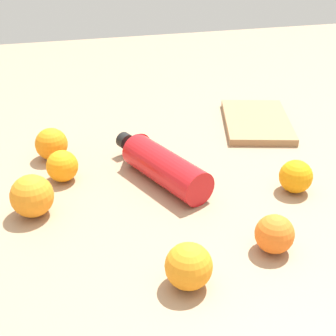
% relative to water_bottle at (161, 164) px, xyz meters
% --- Properties ---
extents(ground_plane, '(2.40, 2.40, 0.00)m').
position_rel_water_bottle_xyz_m(ground_plane, '(0.03, 0.00, -0.04)').
color(ground_plane, '#9E7F60').
extents(water_bottle, '(0.27, 0.17, 0.07)m').
position_rel_water_bottle_xyz_m(water_bottle, '(0.00, 0.00, 0.00)').
color(water_bottle, red).
rests_on(water_bottle, ground_plane).
extents(orange_0, '(0.07, 0.07, 0.07)m').
position_rel_water_bottle_xyz_m(orange_0, '(0.32, -0.03, 0.00)').
color(orange_0, orange).
rests_on(orange_0, ground_plane).
extents(orange_1, '(0.07, 0.07, 0.07)m').
position_rel_water_bottle_xyz_m(orange_1, '(-0.04, -0.20, -0.00)').
color(orange_1, orange).
rests_on(orange_1, ground_plane).
extents(orange_2, '(0.07, 0.07, 0.07)m').
position_rel_water_bottle_xyz_m(orange_2, '(0.27, 0.13, -0.00)').
color(orange_2, orange).
rests_on(orange_2, ground_plane).
extents(orange_3, '(0.07, 0.07, 0.07)m').
position_rel_water_bottle_xyz_m(orange_3, '(0.11, 0.25, -0.00)').
color(orange_3, orange).
rests_on(orange_3, ground_plane).
extents(orange_4, '(0.08, 0.08, 0.08)m').
position_rel_water_bottle_xyz_m(orange_4, '(0.07, -0.26, 0.00)').
color(orange_4, orange).
rests_on(orange_4, ground_plane).
extents(orange_5, '(0.07, 0.07, 0.07)m').
position_rel_water_bottle_xyz_m(orange_5, '(-0.15, -0.22, 0.00)').
color(orange_5, orange).
rests_on(orange_5, ground_plane).
extents(cutting_board, '(0.29, 0.22, 0.02)m').
position_rel_water_bottle_xyz_m(cutting_board, '(-0.21, 0.30, -0.03)').
color(cutting_board, '#99724C').
rests_on(cutting_board, ground_plane).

